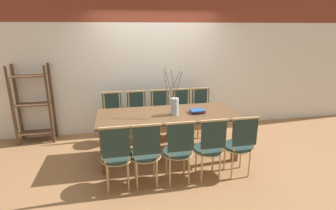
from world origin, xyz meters
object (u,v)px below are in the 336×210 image
object	(u,v)px
shelving_rack	(33,104)
chair_near_center	(178,149)
dining_table	(168,119)
vase_centerpiece	(174,106)
book_stack	(197,111)
chair_far_center	(161,113)

from	to	relation	value
shelving_rack	chair_near_center	bearing A→B (deg)	-39.14
shelving_rack	dining_table	bearing A→B (deg)	-25.10
vase_centerpiece	book_stack	size ratio (longest dim) A/B	2.97
chair_near_center	vase_centerpiece	world-z (taller)	vase_centerpiece
chair_near_center	book_stack	size ratio (longest dim) A/B	3.64
dining_table	shelving_rack	xyz separation A→B (m)	(-2.40, 1.12, 0.07)
chair_near_center	chair_far_center	size ratio (longest dim) A/B	1.00
vase_centerpiece	shelving_rack	xyz separation A→B (m)	(-2.49, 1.20, -0.18)
dining_table	vase_centerpiece	bearing A→B (deg)	-37.85
chair_far_center	shelving_rack	size ratio (longest dim) A/B	0.64
chair_far_center	book_stack	world-z (taller)	chair_far_center
chair_near_center	shelving_rack	bearing A→B (deg)	140.86
book_stack	shelving_rack	bearing A→B (deg)	158.00
chair_near_center	vase_centerpiece	bearing A→B (deg)	81.83
chair_near_center	book_stack	xyz separation A→B (m)	(0.51, 0.77, 0.29)
chair_far_center	vase_centerpiece	xyz separation A→B (m)	(0.07, -0.89, 0.41)
dining_table	vase_centerpiece	world-z (taller)	vase_centerpiece
chair_near_center	chair_far_center	distance (m)	1.63
dining_table	book_stack	size ratio (longest dim) A/B	8.72
dining_table	chair_near_center	bearing A→B (deg)	-91.00
chair_far_center	shelving_rack	xyz separation A→B (m)	(-2.42, 0.31, 0.23)
chair_far_center	shelving_rack	world-z (taller)	shelving_rack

